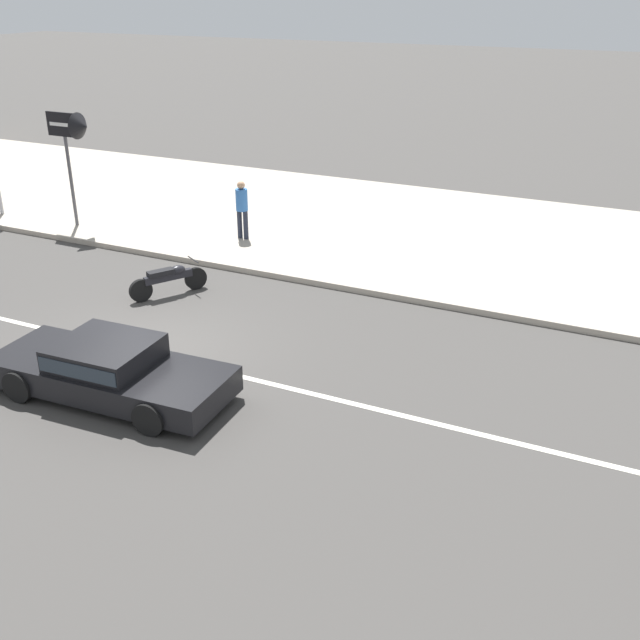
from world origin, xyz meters
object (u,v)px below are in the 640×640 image
motorcycle_0 (169,279)px  pedestrian_near_clock (242,205)px  arrow_signboard (78,132)px  sedan_black_0 (108,369)px

motorcycle_0 → pedestrian_near_clock: size_ratio=1.05×
motorcycle_0 → arrow_signboard: (-5.14, 3.06, 2.58)m
arrow_signboard → sedan_black_0: bearing=-46.9°
sedan_black_0 → arrow_signboard: arrow_signboard is taller
motorcycle_0 → arrow_signboard: 6.51m
sedan_black_0 → motorcycle_0: 4.78m
sedan_black_0 → arrow_signboard: 10.52m
motorcycle_0 → pedestrian_near_clock: bearing=95.8°
sedan_black_0 → motorcycle_0: (-1.85, 4.40, -0.11)m
motorcycle_0 → pedestrian_near_clock: pedestrian_near_clock is taller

